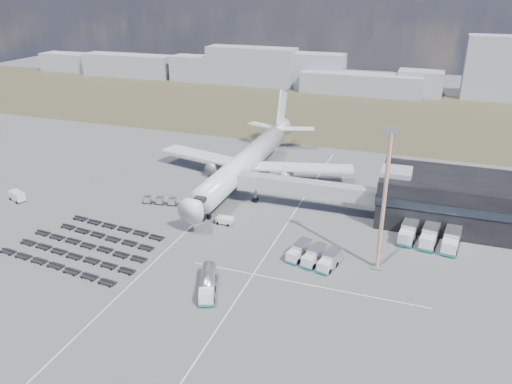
% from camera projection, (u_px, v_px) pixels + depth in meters
% --- Properties ---
extents(ground, '(420.00, 420.00, 0.00)m').
position_uv_depth(ground, '(190.00, 238.00, 96.71)').
color(ground, '#565659').
rests_on(ground, ground).
extents(grass_strip, '(420.00, 90.00, 0.01)m').
position_uv_depth(grass_strip, '(318.00, 110.00, 192.14)').
color(grass_strip, '#47412A').
rests_on(grass_strip, ground).
extents(lane_markings, '(47.12, 110.00, 0.01)m').
position_uv_depth(lane_markings, '(242.00, 239.00, 96.31)').
color(lane_markings, silver).
rests_on(lane_markings, ground).
extents(terminal, '(30.40, 16.40, 11.00)m').
position_uv_depth(terminal, '(455.00, 200.00, 100.75)').
color(terminal, black).
rests_on(terminal, ground).
extents(jet_bridge, '(30.30, 3.80, 7.05)m').
position_uv_depth(jet_bridge, '(297.00, 187.00, 107.56)').
color(jet_bridge, '#939399').
rests_on(jet_bridge, ground).
extents(airliner, '(51.59, 64.53, 17.62)m').
position_uv_depth(airliner, '(248.00, 160.00, 122.73)').
color(airliner, white).
rests_on(airliner, ground).
extents(skyline, '(320.76, 20.43, 25.77)m').
position_uv_depth(skyline, '(342.00, 72.00, 223.94)').
color(skyline, '#979AA4').
rests_on(skyline, ground).
extents(fuel_tanker, '(5.56, 9.52, 3.01)m').
position_uv_depth(fuel_tanker, '(208.00, 283.00, 79.61)').
color(fuel_tanker, white).
rests_on(fuel_tanker, ground).
extents(pushback_tug, '(3.41, 2.00, 1.50)m').
position_uv_depth(pushback_tug, '(225.00, 221.00, 102.13)').
color(pushback_tug, white).
rests_on(pushback_tug, ground).
extents(utility_van, '(4.62, 3.29, 2.26)m').
position_uv_depth(utility_van, '(17.00, 196.00, 112.67)').
color(utility_van, white).
rests_on(utility_van, ground).
extents(catering_truck, '(4.16, 6.84, 2.93)m').
position_uv_depth(catering_truck, '(264.00, 177.00, 122.81)').
color(catering_truck, white).
rests_on(catering_truck, ground).
extents(service_trucks_near, '(9.43, 7.96, 2.49)m').
position_uv_depth(service_trucks_near, '(314.00, 256.00, 87.89)').
color(service_trucks_near, white).
rests_on(service_trucks_near, ground).
extents(service_trucks_far, '(11.42, 9.21, 3.19)m').
position_uv_depth(service_trucks_far, '(430.00, 235.00, 94.05)').
color(service_trucks_far, white).
rests_on(service_trucks_far, ground).
extents(uld_row, '(16.87, 3.94, 1.53)m').
position_uv_depth(uld_row, '(179.00, 202.00, 110.25)').
color(uld_row, black).
rests_on(uld_row, ground).
extents(baggage_dollies, '(28.06, 20.31, 0.70)m').
position_uv_depth(baggage_dollies, '(87.00, 246.00, 93.21)').
color(baggage_dollies, black).
rests_on(baggage_dollies, ground).
extents(floodlight_mast, '(2.37, 1.95, 25.23)m').
position_uv_depth(floodlight_mast, '(384.00, 201.00, 81.81)').
color(floodlight_mast, '#A93D1B').
rests_on(floodlight_mast, ground).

